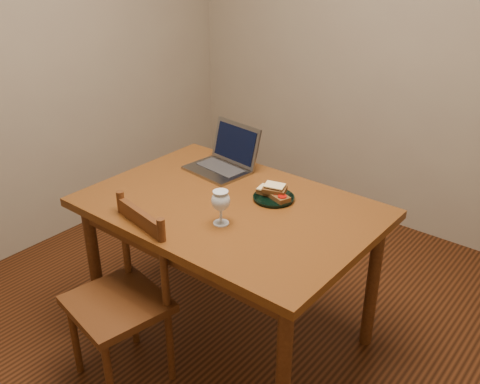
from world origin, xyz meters
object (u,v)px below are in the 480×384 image
Objects in this scene: chair at (121,292)px; plate at (274,198)px; laptop at (226,157)px; table at (230,221)px; milk_glass at (221,207)px.

chair is 0.80m from plate.
laptop is at bearing 161.40° from plate.
plate is at bearing -12.07° from laptop.
table is at bearing 79.72° from chair.
plate is (0.13, 0.16, 0.09)m from table.
laptop reaches higher than chair.
laptop is (-0.09, 0.81, 0.34)m from chair.
plate is 0.43m from laptop.
laptop is (-0.36, 0.46, -0.02)m from milk_glass.
milk_glass is (0.08, -0.16, 0.16)m from table.
plate is 0.57× the size of laptop.
laptop is (-0.41, 0.14, 0.05)m from plate.
table is 0.23m from plate.
laptop reaches higher than table.
chair is at bearing -77.28° from laptop.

